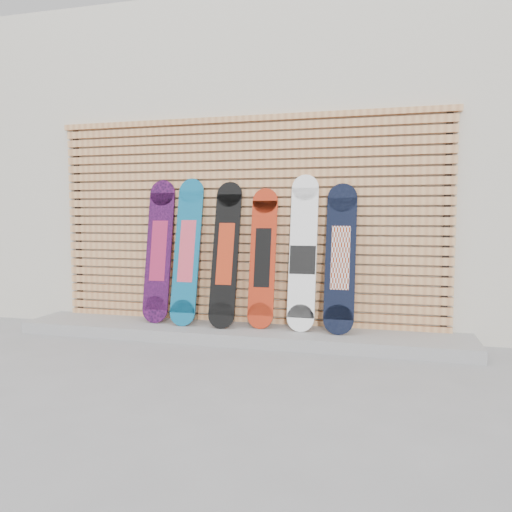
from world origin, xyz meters
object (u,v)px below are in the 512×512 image
object	(u,v)px
snowboard_2	(225,254)
snowboard_3	(263,258)
snowboard_0	(159,251)
snowboard_5	(340,258)
snowboard_1	(187,251)
snowboard_4	(303,253)

from	to	relation	value
snowboard_2	snowboard_3	world-z (taller)	snowboard_2
snowboard_0	snowboard_5	size ratio (longest dim) A/B	1.05
snowboard_2	snowboard_3	bearing A→B (deg)	7.19
snowboard_1	snowboard_5	size ratio (longest dim) A/B	1.05
snowboard_0	snowboard_5	distance (m)	1.94
snowboard_4	snowboard_2	bearing A→B (deg)	-177.70
snowboard_4	snowboard_3	bearing A→B (deg)	177.76
snowboard_1	snowboard_5	world-z (taller)	snowboard_1
snowboard_1	snowboard_4	world-z (taller)	snowboard_4
snowboard_2	snowboard_1	bearing A→B (deg)	178.99
snowboard_1	snowboard_3	xyz separation A→B (m)	(0.81, 0.04, -0.06)
snowboard_2	snowboard_5	xyz separation A→B (m)	(1.17, 0.01, -0.02)
snowboard_1	snowboard_5	bearing A→B (deg)	0.23
snowboard_4	snowboard_5	size ratio (longest dim) A/B	1.06
snowboard_2	snowboard_5	world-z (taller)	snowboard_2
snowboard_1	snowboard_3	bearing A→B (deg)	2.89
snowboard_0	snowboard_5	world-z (taller)	snowboard_0
snowboard_2	snowboard_3	xyz separation A→B (m)	(0.38, 0.05, -0.04)
snowboard_0	snowboard_5	xyz separation A→B (m)	(1.94, -0.02, -0.03)
snowboard_4	snowboard_0	bearing A→B (deg)	179.77
snowboard_3	snowboard_4	distance (m)	0.42
snowboard_3	snowboard_5	size ratio (longest dim) A/B	0.97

